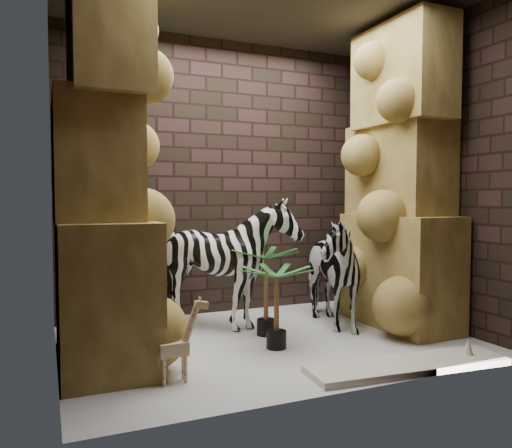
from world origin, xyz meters
name	(u,v)px	position (x,y,z in m)	size (l,w,h in m)	color
floor	(269,341)	(0.00, 0.00, 0.00)	(3.50, 3.50, 0.00)	silver
wall_back	(222,177)	(0.00, 1.25, 1.50)	(3.50, 3.50, 0.00)	black
wall_front	(351,162)	(0.00, -1.25, 1.50)	(3.50, 3.50, 0.00)	black
wall_left	(53,167)	(-1.75, 0.00, 1.50)	(3.00, 3.00, 0.00)	black
wall_right	(426,175)	(1.75, 0.00, 1.50)	(3.00, 3.00, 0.00)	black
rock_pillar_left	(102,168)	(-1.40, 0.00, 1.50)	(0.68, 1.30, 3.00)	tan
rock_pillar_right	(400,175)	(1.42, 0.00, 1.50)	(0.58, 1.25, 3.00)	tan
zebra_right	(324,262)	(0.73, 0.29, 0.63)	(0.58, 1.07, 1.27)	white
zebra_left	(228,270)	(-0.19, 0.53, 0.58)	(1.03, 1.27, 1.15)	white
giraffe_toy	(173,340)	(-1.02, -0.65, 0.30)	(0.31, 0.10, 0.60)	beige
palm_front	(266,291)	(0.05, 0.19, 0.41)	(0.36, 0.36, 0.82)	#155225
palm_back	(276,307)	(-0.03, -0.21, 0.35)	(0.36, 0.36, 0.71)	#155225
surfboard	(408,365)	(0.66, -1.05, 0.03)	(1.57, 0.38, 0.05)	silver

